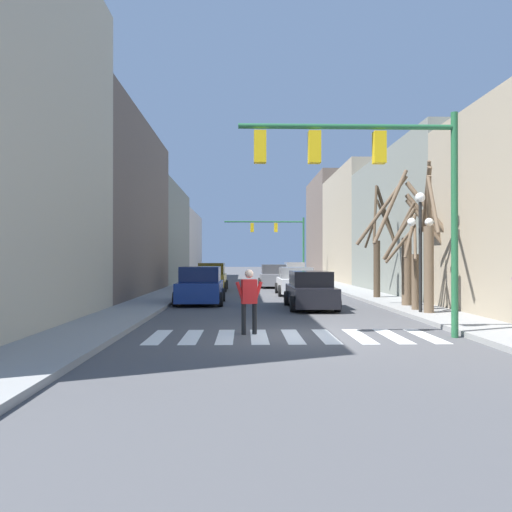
{
  "coord_description": "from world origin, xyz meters",
  "views": [
    {
      "loc": [
        -1.31,
        -13.55,
        2.08
      ],
      "look_at": [
        -0.24,
        30.03,
        2.35
      ],
      "focal_mm": 35.0,
      "sensor_mm": 36.0,
      "label": 1
    }
  ],
  "objects": [
    {
      "name": "street_tree_right_far",
      "position": [
        5.04,
        5.42,
        2.09
      ],
      "size": [
        1.22,
        1.98,
        4.14
      ],
      "color": "brown",
      "rests_on": "sidewalk_right"
    },
    {
      "name": "pedestrian_near_right_corner",
      "position": [
        -1.16,
        0.2,
        1.06
      ],
      "size": [
        0.77,
        0.32,
        1.79
      ],
      "rotation": [
        0.0,
        0.0,
        0.22
      ],
      "color": "black",
      "rests_on": "ground_plane"
    },
    {
      "name": "car_driving_toward_lane",
      "position": [
        -3.32,
        9.62,
        0.8
      ],
      "size": [
        2.19,
        4.19,
        1.73
      ],
      "rotation": [
        0.0,
        0.0,
        1.57
      ],
      "color": "navy",
      "rests_on": "ground_plane"
    },
    {
      "name": "car_parked_left_mid",
      "position": [
        -3.4,
        19.27,
        0.84
      ],
      "size": [
        2.01,
        4.68,
        1.82
      ],
      "rotation": [
        0.0,
        0.0,
        1.57
      ],
      "color": "#A38423",
      "rests_on": "ground_plane"
    },
    {
      "name": "car_parked_left_far",
      "position": [
        0.86,
        23.24,
        0.79
      ],
      "size": [
        2.11,
        4.8,
        1.68
      ],
      "rotation": [
        0.0,
        0.0,
        1.57
      ],
      "color": "gray",
      "rests_on": "ground_plane"
    },
    {
      "name": "street_lamp_right_corner",
      "position": [
        5.12,
        4.43,
        3.23
      ],
      "size": [
        0.95,
        0.36,
        4.35
      ],
      "color": "black",
      "rests_on": "sidewalk_right"
    },
    {
      "name": "ground_plane",
      "position": [
        0.0,
        0.0,
        0.0
      ],
      "size": [
        240.0,
        240.0,
        0.0
      ],
      "primitive_type": "plane",
      "color": "#4C4C4F"
    },
    {
      "name": "car_at_intersection",
      "position": [
        3.37,
        32.24,
        0.83
      ],
      "size": [
        2.08,
        4.76,
        1.79
      ],
      "rotation": [
        0.0,
        0.0,
        1.57
      ],
      "color": "white",
      "rests_on": "ground_plane"
    },
    {
      "name": "crosswalk_stripes",
      "position": [
        -0.0,
        -0.19,
        0.0
      ],
      "size": [
        7.65,
        2.6,
        0.01
      ],
      "color": "white",
      "rests_on": "ground_plane"
    },
    {
      "name": "traffic_signal_far",
      "position": [
        2.04,
        32.94,
        4.38
      ],
      "size": [
        7.49,
        0.28,
        5.97
      ],
      "color": "#236038",
      "rests_on": "ground_plane"
    },
    {
      "name": "street_tree_left_near",
      "position": [
        5.41,
        4.4,
        2.65
      ],
      "size": [
        0.82,
        3.3,
        5.51
      ],
      "color": "brown",
      "rests_on": "sidewalk_right"
    },
    {
      "name": "street_tree_left_mid",
      "position": [
        5.56,
        7.03,
        2.74
      ],
      "size": [
        3.55,
        1.68,
        5.69
      ],
      "color": "brown",
      "rests_on": "sidewalk_right"
    },
    {
      "name": "sidewalk_left",
      "position": [
        -5.61,
        0.0,
        0.07
      ],
      "size": [
        2.15,
        90.0,
        0.15
      ],
      "color": "gray",
      "rests_on": "ground_plane"
    },
    {
      "name": "sidewalk_right",
      "position": [
        5.61,
        0.0,
        0.07
      ],
      "size": [
        2.15,
        90.0,
        0.15
      ],
      "color": "gray",
      "rests_on": "ground_plane"
    },
    {
      "name": "building_row_left",
      "position": [
        -9.68,
        19.26,
        4.78
      ],
      "size": [
        6.0,
        56.47,
        12.0
      ],
      "color": "#BCB299",
      "rests_on": "ground_plane"
    },
    {
      "name": "street_tree_left_far",
      "position": [
        5.53,
        11.57,
        2.62
      ],
      "size": [
        1.61,
        2.62,
        5.68
      ],
      "color": "#473828",
      "rests_on": "sidewalk_right"
    },
    {
      "name": "car_parked_right_near",
      "position": [
        1.49,
        7.34,
        0.74
      ],
      "size": [
        1.97,
        4.53,
        1.57
      ],
      "rotation": [
        0.0,
        0.0,
        1.57
      ],
      "color": "black",
      "rests_on": "ground_plane"
    },
    {
      "name": "traffic_signal_near",
      "position": [
        2.13,
        -0.48,
        4.4
      ],
      "size": [
        5.83,
        0.28,
        5.98
      ],
      "color": "#236038",
      "rests_on": "ground_plane"
    },
    {
      "name": "car_parked_right_far",
      "position": [
        1.7,
        15.36,
        0.75
      ],
      "size": [
        2.2,
        4.49,
        1.61
      ],
      "rotation": [
        0.0,
        0.0,
        1.57
      ],
      "color": "white",
      "rests_on": "ground_plane"
    },
    {
      "name": "building_row_right",
      "position": [
        9.68,
        24.44,
        4.69
      ],
      "size": [
        6.0,
        56.04,
        11.35
      ],
      "color": "tan",
      "rests_on": "ground_plane"
    }
  ]
}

